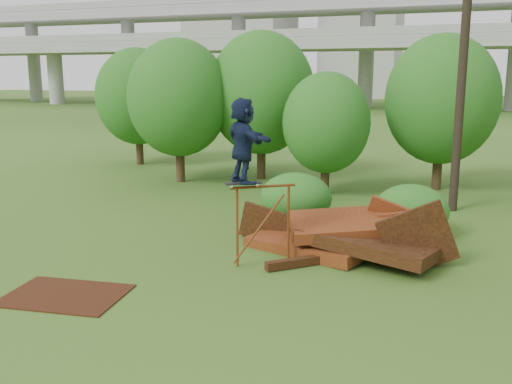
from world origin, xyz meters
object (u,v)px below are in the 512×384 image
(skater, at_px, (243,140))
(flat_plate, at_px, (65,295))
(utility_pole, at_px, (465,39))
(scrap_pile, at_px, (345,237))

(skater, xyz_separation_m, flat_plate, (-2.73, -3.00, -2.95))
(flat_plate, bearing_deg, utility_pole, 55.73)
(scrap_pile, height_order, flat_plate, scrap_pile)
(flat_plate, bearing_deg, scrap_pile, 45.06)
(flat_plate, xyz_separation_m, utility_pole, (7.19, 10.55, 5.50))
(skater, bearing_deg, utility_pole, -77.24)
(skater, bearing_deg, scrap_pile, -95.51)
(scrap_pile, relative_size, utility_pole, 0.53)
(scrap_pile, height_order, skater, skater)
(scrap_pile, xyz_separation_m, flat_plate, (-4.77, -4.78, -0.41))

